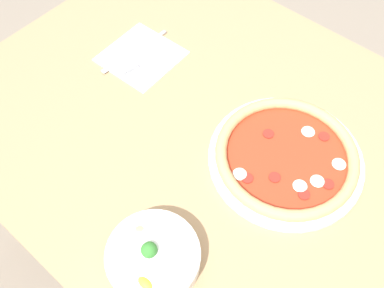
{
  "coord_description": "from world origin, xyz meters",
  "views": [
    {
      "loc": [
        -0.35,
        0.49,
        1.57
      ],
      "look_at": [
        0.0,
        0.08,
        0.75
      ],
      "focal_mm": 40.0,
      "sensor_mm": 36.0,
      "label": 1
    }
  ],
  "objects_px": {
    "pizza": "(286,156)",
    "fork": "(149,60)",
    "bowl": "(153,256)",
    "knife": "(138,49)"
  },
  "relations": [
    {
      "from": "pizza",
      "to": "fork",
      "type": "bearing_deg",
      "value": -3.11
    },
    {
      "from": "pizza",
      "to": "bowl",
      "type": "distance_m",
      "value": 0.37
    },
    {
      "from": "pizza",
      "to": "bowl",
      "type": "xyz_separation_m",
      "value": [
        0.07,
        0.36,
        0.01
      ]
    },
    {
      "from": "knife",
      "to": "fork",
      "type": "bearing_deg",
      "value": 86.41
    },
    {
      "from": "bowl",
      "to": "knife",
      "type": "relative_size",
      "value": 0.83
    },
    {
      "from": "fork",
      "to": "knife",
      "type": "height_order",
      "value": "same"
    },
    {
      "from": "bowl",
      "to": "fork",
      "type": "relative_size",
      "value": 1.09
    },
    {
      "from": "bowl",
      "to": "pizza",
      "type": "bearing_deg",
      "value": -100.38
    },
    {
      "from": "pizza",
      "to": "knife",
      "type": "distance_m",
      "value": 0.5
    },
    {
      "from": "fork",
      "to": "pizza",
      "type": "bearing_deg",
      "value": 92.08
    }
  ]
}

